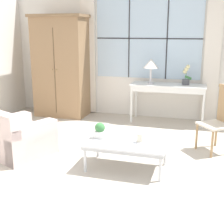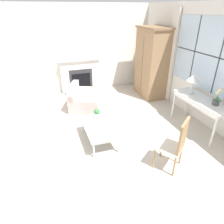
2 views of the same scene
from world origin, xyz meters
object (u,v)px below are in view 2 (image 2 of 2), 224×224
(potted_orchid, at_px, (217,98))
(potted_plant_small, at_px, (97,113))
(coffee_table, at_px, (99,128))
(pillar_candle, at_px, (103,128))
(armchair_upholstered, at_px, (84,101))
(console_table, at_px, (202,102))
(table_lamp, at_px, (194,78))
(side_chair_wooden, at_px, (176,143))
(armoire, at_px, (152,63))
(fireplace, at_px, (80,72))

(potted_orchid, relative_size, potted_plant_small, 1.81)
(coffee_table, relative_size, pillar_candle, 7.95)
(potted_orchid, xyz_separation_m, armchair_upholstered, (-2.32, -2.43, -0.69))
(console_table, bearing_deg, table_lamp, -172.56)
(side_chair_wooden, bearing_deg, potted_plant_small, -149.56)
(table_lamp, relative_size, armchair_upholstered, 0.46)
(armoire, distance_m, table_lamp, 1.96)
(armoire, distance_m, coffee_table, 3.20)
(console_table, relative_size, side_chair_wooden, 1.45)
(console_table, distance_m, side_chair_wooden, 1.69)
(coffee_table, xyz_separation_m, potted_plant_small, (-0.40, 0.07, 0.15))
(armchair_upholstered, xyz_separation_m, potted_plant_small, (1.31, 0.04, 0.24))
(console_table, height_order, pillar_candle, console_table)
(potted_orchid, relative_size, side_chair_wooden, 0.39)
(table_lamp, bearing_deg, pillar_candle, -83.78)
(potted_orchid, height_order, pillar_candle, potted_orchid)
(table_lamp, xyz_separation_m, side_chair_wooden, (1.33, -1.32, -0.62))
(armchair_upholstered, xyz_separation_m, side_chair_wooden, (2.96, 1.01, 0.31))
(console_table, bearing_deg, coffee_table, -96.63)
(armoire, relative_size, side_chair_wooden, 2.09)
(console_table, height_order, potted_plant_small, console_table)
(fireplace, xyz_separation_m, coffee_table, (3.13, -0.23, -0.34))
(coffee_table, bearing_deg, fireplace, 175.81)
(potted_orchid, bearing_deg, side_chair_wooden, -65.72)
(console_table, distance_m, pillar_candle, 2.39)
(console_table, bearing_deg, armchair_upholstered, -129.84)
(armoire, relative_size, potted_orchid, 5.40)
(fireplace, bearing_deg, armchair_upholstered, -7.91)
(potted_orchid, xyz_separation_m, coffee_table, (-0.61, -2.46, -0.61))
(coffee_table, relative_size, potted_plant_small, 4.98)
(fireplace, xyz_separation_m, potted_orchid, (3.75, 2.23, 0.26))
(armchair_upholstered, relative_size, pillar_candle, 7.97)
(potted_orchid, bearing_deg, console_table, -171.37)
(armoire, height_order, side_chair_wooden, armoire)
(potted_orchid, xyz_separation_m, potted_plant_small, (-1.01, -2.39, -0.45))
(potted_plant_small, bearing_deg, armchair_upholstered, -178.35)
(armoire, xyz_separation_m, potted_plant_small, (1.64, -2.29, -0.59))
(armoire, xyz_separation_m, potted_orchid, (2.65, 0.11, -0.14))
(table_lamp, height_order, armchair_upholstered, table_lamp)
(side_chair_wooden, relative_size, potted_plant_small, 4.67)
(side_chair_wooden, bearing_deg, pillar_candle, -137.21)
(console_table, relative_size, potted_orchid, 3.73)
(table_lamp, xyz_separation_m, coffee_table, (0.08, -2.37, -0.85))
(potted_plant_small, bearing_deg, console_table, 73.86)
(table_lamp, xyz_separation_m, pillar_candle, (0.25, -2.32, -0.75))
(console_table, xyz_separation_m, table_lamp, (-0.36, -0.05, 0.48))
(side_chair_wooden, bearing_deg, armchair_upholstered, -161.18)
(fireplace, relative_size, potted_plant_small, 9.52)
(coffee_table, bearing_deg, potted_plant_small, 170.18)
(armchair_upholstered, distance_m, potted_plant_small, 1.33)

